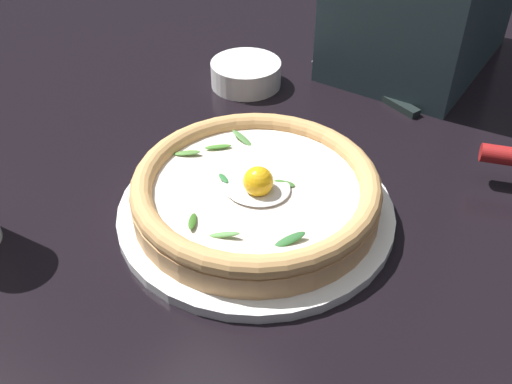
% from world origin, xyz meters
% --- Properties ---
extents(ground_plane, '(2.40, 2.40, 0.03)m').
position_xyz_m(ground_plane, '(0.00, 0.00, -0.01)').
color(ground_plane, black).
rests_on(ground_plane, ground).
extents(pizza_plate, '(0.31, 0.31, 0.01)m').
position_xyz_m(pizza_plate, '(-0.01, 0.02, 0.01)').
color(pizza_plate, white).
rests_on(pizza_plate, ground).
extents(pizza, '(0.27, 0.27, 0.06)m').
position_xyz_m(pizza, '(-0.01, 0.02, 0.03)').
color(pizza, tan).
rests_on(pizza, pizza_plate).
extents(side_bowl, '(0.11, 0.11, 0.04)m').
position_xyz_m(side_bowl, '(-0.18, 0.26, 0.02)').
color(side_bowl, white).
rests_on(side_bowl, ground).
extents(table_knife, '(0.21, 0.10, 0.01)m').
position_xyz_m(table_knife, '(-0.00, 0.34, 0.00)').
color(table_knife, silver).
rests_on(table_knife, ground).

